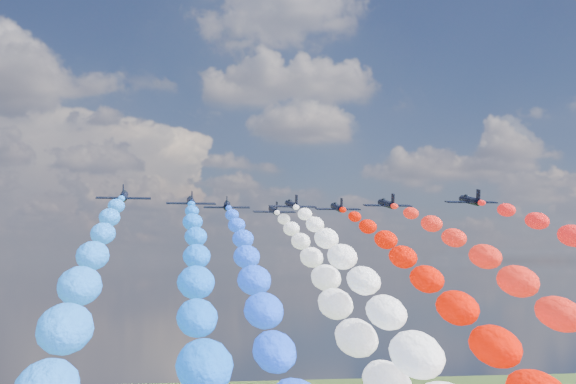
{
  "coord_description": "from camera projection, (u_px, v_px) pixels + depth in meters",
  "views": [
    {
      "loc": [
        -19.74,
        -128.49,
        83.85
      ],
      "look_at": [
        0.0,
        4.0,
        96.35
      ],
      "focal_mm": 46.31,
      "sensor_mm": 36.0,
      "label": 1
    }
  ],
  "objects": [
    {
      "name": "jet_0",
      "position": [
        124.0,
        196.0,
        120.36
      ],
      "size": [
        9.2,
        12.26,
        4.37
      ],
      "primitive_type": null,
      "rotation": [
        0.16,
        0.0,
        0.05
      ],
      "color": "black"
    },
    {
      "name": "jet_1",
      "position": [
        191.0,
        202.0,
        131.48
      ],
      "size": [
        8.92,
        12.06,
        4.37
      ],
      "primitive_type": null,
      "rotation": [
        0.16,
        0.0,
        0.02
      ],
      "color": "black"
    },
    {
      "name": "trail_1",
      "position": [
        202.0,
        380.0,
        63.82
      ],
      "size": [
        5.64,
        129.43,
        45.43
      ],
      "primitive_type": null,
      "color": "blue"
    },
    {
      "name": "jet_2",
      "position": [
        227.0,
        206.0,
        140.95
      ],
      "size": [
        9.47,
        12.45,
        4.37
      ],
      "primitive_type": null,
      "rotation": [
        0.16,
        0.0,
        -0.07
      ],
      "color": "black"
    },
    {
      "name": "trail_2",
      "position": [
        270.0,
        364.0,
        73.29
      ],
      "size": [
        5.64,
        129.43,
        45.43
      ],
      "primitive_type": null,
      "color": "blue"
    },
    {
      "name": "jet_3",
      "position": [
        292.0,
        205.0,
        138.85
      ],
      "size": [
        9.19,
        12.25,
        4.37
      ],
      "primitive_type": null,
      "rotation": [
        0.16,
        0.0,
        0.04
      ],
      "color": "black"
    },
    {
      "name": "trail_3",
      "position": [
        398.0,
        367.0,
        71.18
      ],
      "size": [
        5.64,
        129.43,
        45.43
      ],
      "primitive_type": null,
      "color": "white"
    },
    {
      "name": "jet_4",
      "position": [
        274.0,
        210.0,
        153.76
      ],
      "size": [
        8.78,
        11.97,
        4.37
      ],
      "primitive_type": null,
      "rotation": [
        0.16,
        0.0,
        0.01
      ],
      "color": "black"
    },
    {
      "name": "trail_4",
      "position": [
        347.0,
        349.0,
        86.09
      ],
      "size": [
        5.64,
        129.43,
        45.43
      ],
      "primitive_type": null,
      "color": "white"
    },
    {
      "name": "jet_5",
      "position": [
        337.0,
        208.0,
        145.86
      ],
      "size": [
        8.87,
        12.03,
        4.37
      ],
      "primitive_type": null,
      "rotation": [
        0.16,
        0.0,
        -0.02
      ],
      "color": "black"
    },
    {
      "name": "trail_5",
      "position": [
        473.0,
        358.0,
        78.19
      ],
      "size": [
        5.64,
        129.43,
        45.43
      ],
      "primitive_type": null,
      "color": "red"
    },
    {
      "name": "jet_6",
      "position": [
        387.0,
        204.0,
        136.43
      ],
      "size": [
        8.71,
        11.91,
        4.37
      ],
      "primitive_type": null,
      "rotation": [
        0.16,
        0.0,
        -0.0
      ],
      "color": "black"
    },
    {
      "name": "jet_7",
      "position": [
        470.0,
        200.0,
        128.7
      ],
      "size": [
        9.23,
        12.29,
        4.37
      ],
      "primitive_type": null,
      "rotation": [
        0.16,
        0.0,
        -0.05
      ],
      "color": "black"
    }
  ]
}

